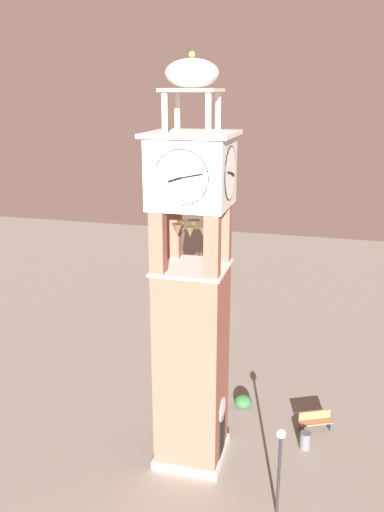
# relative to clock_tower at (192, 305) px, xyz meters

# --- Properties ---
(ground) EXTENTS (80.00, 80.00, 0.00)m
(ground) POSITION_rel_clock_tower_xyz_m (-0.00, 0.00, -7.29)
(ground) COLOR gray
(clock_tower) EXTENTS (3.31, 3.31, 17.15)m
(clock_tower) POSITION_rel_clock_tower_xyz_m (0.00, 0.00, 0.00)
(clock_tower) COLOR brown
(clock_tower) RESTS_ON ground
(park_bench) EXTENTS (1.08, 1.63, 0.95)m
(park_bench) POSITION_rel_clock_tower_xyz_m (3.30, -5.30, -6.81)
(park_bench) COLOR brown
(park_bench) RESTS_ON ground
(lamp_post) EXTENTS (0.36, 0.36, 3.80)m
(lamp_post) POSITION_rel_clock_tower_xyz_m (-2.60, -4.11, -4.65)
(lamp_post) COLOR black
(lamp_post) RESTS_ON ground
(trash_bin) EXTENTS (0.52, 0.52, 0.80)m
(trash_bin) POSITION_rel_clock_tower_xyz_m (1.77, -4.92, -6.89)
(trash_bin) COLOR #4C4C51
(trash_bin) RESTS_ON ground
(shrub_near_entry) EXTENTS (0.89, 0.89, 0.71)m
(shrub_near_entry) POSITION_rel_clock_tower_xyz_m (4.31, -1.59, -6.94)
(shrub_near_entry) COLOR #28562D
(shrub_near_entry) RESTS_ON ground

